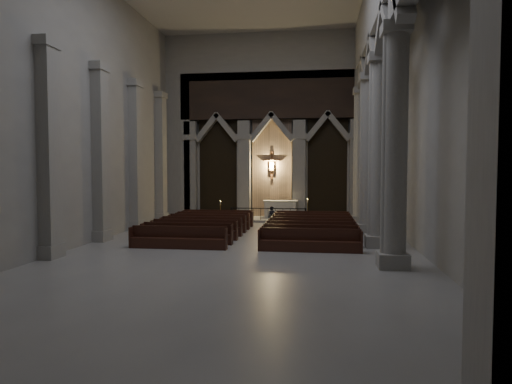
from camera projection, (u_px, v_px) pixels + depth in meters
room at (242, 60)px, 18.03m from camera, size 24.00×24.10×12.00m
sanctuary_wall at (272, 117)px, 29.49m from camera, size 14.00×0.77×12.00m
right_arcade at (380, 58)px, 18.59m from camera, size 1.00×24.00×12.00m
left_pilasters at (120, 156)px, 22.59m from camera, size 0.60×13.00×8.03m
sanctuary_step at (270, 219)px, 28.91m from camera, size 8.50×2.60×0.15m
altar at (281, 209)px, 29.14m from camera, size 2.18×0.87×1.10m
altar_rail at (268, 213)px, 27.81m from camera, size 4.63×0.09×0.91m
candle_stand_left at (220, 217)px, 27.74m from camera, size 0.22×0.22×1.32m
candle_stand_right at (307, 216)px, 27.54m from camera, size 0.25×0.25×1.48m
pews at (255, 230)px, 22.15m from camera, size 9.50×7.89×0.91m
worshipper at (272, 217)px, 25.38m from camera, size 0.50×0.39×1.19m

